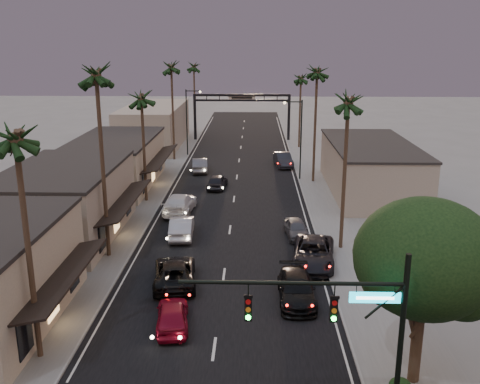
# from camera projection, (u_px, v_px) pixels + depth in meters

# --- Properties ---
(ground) EXTENTS (200.00, 200.00, 0.00)m
(ground) POSITION_uv_depth(u_px,v_px,m) (235.00, 191.00, 56.24)
(ground) COLOR slate
(ground) RESTS_ON ground
(road) EXTENTS (14.00, 120.00, 0.02)m
(road) POSITION_uv_depth(u_px,v_px,m) (237.00, 179.00, 61.04)
(road) COLOR black
(road) RESTS_ON ground
(sidewalk_left) EXTENTS (5.00, 92.00, 0.12)m
(sidewalk_left) POSITION_uv_depth(u_px,v_px,m) (164.00, 165.00, 68.01)
(sidewalk_left) COLOR slate
(sidewalk_left) RESTS_ON ground
(sidewalk_right) EXTENTS (5.00, 92.00, 0.12)m
(sidewalk_right) POSITION_uv_depth(u_px,v_px,m) (313.00, 165.00, 67.52)
(sidewalk_right) COLOR slate
(sidewalk_right) RESTS_ON ground
(storefront_mid) EXTENTS (8.00, 14.00, 5.50)m
(storefront_mid) POSITION_uv_depth(u_px,v_px,m) (65.00, 204.00, 42.36)
(storefront_mid) COLOR gray
(storefront_mid) RESTS_ON ground
(storefront_far) EXTENTS (8.00, 16.00, 5.00)m
(storefront_far) POSITION_uv_depth(u_px,v_px,m) (116.00, 163.00, 57.82)
(storefront_far) COLOR tan
(storefront_far) RESTS_ON ground
(storefront_dist) EXTENTS (8.00, 20.00, 6.00)m
(storefront_dist) POSITION_uv_depth(u_px,v_px,m) (154.00, 126.00, 79.80)
(storefront_dist) COLOR gray
(storefront_dist) RESTS_ON ground
(building_right) EXTENTS (8.00, 18.00, 5.00)m
(building_right) POSITION_uv_depth(u_px,v_px,m) (370.00, 169.00, 55.19)
(building_right) COLOR gray
(building_right) RESTS_ON ground
(traffic_signal) EXTENTS (8.51, 0.22, 7.80)m
(traffic_signal) POSITION_uv_depth(u_px,v_px,m) (351.00, 321.00, 20.08)
(traffic_signal) COLOR black
(traffic_signal) RESTS_ON ground
(corner_tree) EXTENTS (6.20, 6.20, 8.80)m
(corner_tree) POSITION_uv_depth(u_px,v_px,m) (427.00, 263.00, 23.05)
(corner_tree) COLOR #38281C
(corner_tree) RESTS_ON ground
(arch) EXTENTS (15.20, 0.40, 7.27)m
(arch) POSITION_uv_depth(u_px,v_px,m) (242.00, 105.00, 83.59)
(arch) COLOR black
(arch) RESTS_ON ground
(streetlight_right) EXTENTS (2.13, 0.30, 9.00)m
(streetlight_right) POSITION_uv_depth(u_px,v_px,m) (299.00, 133.00, 59.42)
(streetlight_right) COLOR black
(streetlight_right) RESTS_ON ground
(streetlight_left) EXTENTS (2.13, 0.30, 9.00)m
(streetlight_left) POSITION_uv_depth(u_px,v_px,m) (189.00, 117.00, 72.28)
(streetlight_left) COLOR black
(streetlight_left) RESTS_ON ground
(palm_la) EXTENTS (3.20, 3.20, 13.20)m
(palm_la) POSITION_uv_depth(u_px,v_px,m) (14.00, 130.00, 23.53)
(palm_la) COLOR #38281C
(palm_la) RESTS_ON ground
(palm_lb) EXTENTS (3.20, 3.20, 15.20)m
(palm_lb) POSITION_uv_depth(u_px,v_px,m) (96.00, 70.00, 35.50)
(palm_lb) COLOR #38281C
(palm_lb) RESTS_ON ground
(palm_lc) EXTENTS (3.20, 3.20, 12.20)m
(palm_lc) POSITION_uv_depth(u_px,v_px,m) (141.00, 94.00, 49.76)
(palm_lc) COLOR #38281C
(palm_lc) RESTS_ON ground
(palm_ld) EXTENTS (3.20, 3.20, 14.20)m
(palm_ld) POSITION_uv_depth(u_px,v_px,m) (171.00, 64.00, 67.51)
(palm_ld) COLOR #38281C
(palm_ld) RESTS_ON ground
(palm_ra) EXTENTS (3.20, 3.20, 13.20)m
(palm_ra) POSITION_uv_depth(u_px,v_px,m) (349.00, 97.00, 37.51)
(palm_ra) COLOR #38281C
(palm_ra) RESTS_ON ground
(palm_rb) EXTENTS (3.20, 3.20, 14.20)m
(palm_rb) POSITION_uv_depth(u_px,v_px,m) (317.00, 69.00, 56.48)
(palm_rb) COLOR #38281C
(palm_rb) RESTS_ON ground
(palm_rc) EXTENTS (3.20, 3.20, 12.20)m
(palm_rc) POSITION_uv_depth(u_px,v_px,m) (301.00, 76.00, 76.25)
(palm_rc) COLOR #38281C
(palm_rc) RESTS_ON ground
(palm_far) EXTENTS (3.20, 3.20, 13.20)m
(palm_far) POSITION_uv_depth(u_px,v_px,m) (194.00, 64.00, 89.89)
(palm_far) COLOR #38281C
(palm_far) RESTS_ON ground
(oncoming_red) EXTENTS (2.27, 4.51, 1.47)m
(oncoming_red) POSITION_uv_depth(u_px,v_px,m) (172.00, 315.00, 29.30)
(oncoming_red) COLOR maroon
(oncoming_red) RESTS_ON ground
(oncoming_pickup) EXTENTS (3.32, 5.98, 1.58)m
(oncoming_pickup) POSITION_uv_depth(u_px,v_px,m) (175.00, 272.00, 34.59)
(oncoming_pickup) COLOR black
(oncoming_pickup) RESTS_ON ground
(oncoming_silver) EXTENTS (2.09, 5.15, 1.66)m
(oncoming_silver) POSITION_uv_depth(u_px,v_px,m) (182.00, 227.00, 42.93)
(oncoming_silver) COLOR #A4A4A9
(oncoming_silver) RESTS_ON ground
(oncoming_white) EXTENTS (2.82, 6.14, 1.74)m
(oncoming_white) POSITION_uv_depth(u_px,v_px,m) (180.00, 203.00, 49.01)
(oncoming_white) COLOR silver
(oncoming_white) RESTS_ON ground
(oncoming_dgrey) EXTENTS (2.29, 4.60, 1.51)m
(oncoming_dgrey) POSITION_uv_depth(u_px,v_px,m) (217.00, 182.00, 57.04)
(oncoming_dgrey) COLOR black
(oncoming_dgrey) RESTS_ON ground
(oncoming_grey_far) EXTENTS (2.30, 5.20, 1.66)m
(oncoming_grey_far) POSITION_uv_depth(u_px,v_px,m) (200.00, 165.00, 64.42)
(oncoming_grey_far) COLOR #57575C
(oncoming_grey_far) RESTS_ON ground
(curbside_near) EXTENTS (3.63, 6.52, 1.72)m
(curbside_near) POSITION_uv_depth(u_px,v_px,m) (313.00, 253.00, 37.53)
(curbside_near) COLOR black
(curbside_near) RESTS_ON ground
(curbside_black) EXTENTS (2.22, 5.36, 1.55)m
(curbside_black) POSITION_uv_depth(u_px,v_px,m) (296.00, 289.00, 32.31)
(curbside_black) COLOR black
(curbside_black) RESTS_ON ground
(curbside_grey) EXTENTS (2.08, 4.26, 1.40)m
(curbside_grey) POSITION_uv_depth(u_px,v_px,m) (296.00, 229.00, 42.89)
(curbside_grey) COLOR #4A4A4F
(curbside_grey) RESTS_ON ground
(curbside_far) EXTENTS (2.48, 5.38, 1.71)m
(curbside_far) POSITION_uv_depth(u_px,v_px,m) (283.00, 160.00, 67.06)
(curbside_far) COLOR black
(curbside_far) RESTS_ON ground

